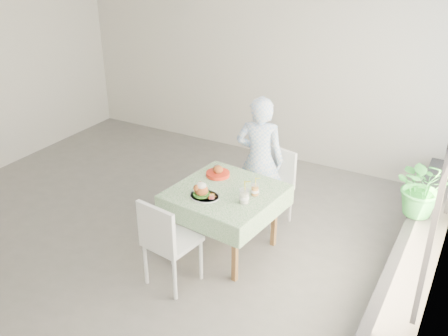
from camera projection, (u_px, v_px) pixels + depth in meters
The scene contains 12 objects.
floor at pixel (164, 224), 5.97m from camera, with size 6.00×6.00×0.00m, color #585654.
wall_back at pixel (258, 63), 7.32m from camera, with size 6.00×0.02×2.80m, color beige.
window_ledge at pixel (409, 281), 4.63m from camera, with size 0.40×4.80×0.50m, color black.
cafe_table at pixel (226, 213), 5.31m from camera, with size 1.15×1.15×0.74m.
chair_far at pixel (270, 201), 5.92m from camera, with size 0.51×0.51×0.90m.
chair_near at pixel (172, 258), 4.89m from camera, with size 0.51×0.51×0.95m.
diner at pixel (260, 160), 5.79m from camera, with size 0.56×0.37×1.54m, color #95BDEF.
main_dish at pixel (203, 192), 5.04m from camera, with size 0.31×0.31×0.16m.
juice_cup_orange at pixel (255, 190), 5.07m from camera, with size 0.09×0.09×0.24m.
juice_cup_lemonade at pixel (244, 197), 4.93m from camera, with size 0.10×0.10×0.29m.
second_dish at pixel (218, 173), 5.48m from camera, with size 0.26×0.26×0.12m.
potted_plant at pixel (424, 186), 5.09m from camera, with size 0.58×0.51×0.65m, color #2A7E39.
Camera 1 is at (3.10, -4.07, 3.23)m, focal length 40.00 mm.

